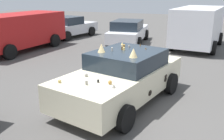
{
  "coord_description": "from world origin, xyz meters",
  "views": [
    {
      "loc": [
        -6.33,
        -2.21,
        3.02
      ],
      "look_at": [
        0.0,
        0.3,
        0.9
      ],
      "focal_mm": 40.4,
      "sensor_mm": 36.0,
      "label": 1
    }
  ],
  "objects_px": {
    "parked_van_row_back_center": "(198,26)",
    "parked_sedan_far_left": "(70,27)",
    "art_car_decorated": "(123,77)",
    "parked_sedan_near_left": "(128,32)",
    "parked_van_behind_left": "(18,30)"
  },
  "relations": [
    {
      "from": "parked_sedan_near_left",
      "to": "parked_sedan_far_left",
      "type": "distance_m",
      "value": 4.56
    },
    {
      "from": "parked_van_row_back_center",
      "to": "parked_sedan_near_left",
      "type": "distance_m",
      "value": 3.98
    },
    {
      "from": "art_car_decorated",
      "to": "parked_sedan_far_left",
      "type": "xyz_separation_m",
      "value": [
        8.78,
        6.97,
        -0.03
      ]
    },
    {
      "from": "parked_van_behind_left",
      "to": "parked_sedan_far_left",
      "type": "xyz_separation_m",
      "value": [
        4.66,
        -0.35,
        -0.4
      ]
    },
    {
      "from": "parked_van_behind_left",
      "to": "parked_sedan_far_left",
      "type": "bearing_deg",
      "value": -178.74
    },
    {
      "from": "parked_van_row_back_center",
      "to": "parked_sedan_far_left",
      "type": "height_order",
      "value": "parked_van_row_back_center"
    },
    {
      "from": "art_car_decorated",
      "to": "parked_sedan_near_left",
      "type": "height_order",
      "value": "art_car_decorated"
    },
    {
      "from": "parked_van_row_back_center",
      "to": "parked_van_behind_left",
      "type": "xyz_separation_m",
      "value": [
        -4.27,
        8.78,
        -0.14
      ]
    },
    {
      "from": "parked_van_behind_left",
      "to": "parked_sedan_far_left",
      "type": "height_order",
      "value": "parked_van_behind_left"
    },
    {
      "from": "art_car_decorated",
      "to": "parked_van_behind_left",
      "type": "distance_m",
      "value": 8.4
    },
    {
      "from": "parked_van_row_back_center",
      "to": "parked_sedan_near_left",
      "type": "xyz_separation_m",
      "value": [
        -0.33,
        3.93,
        -0.51
      ]
    },
    {
      "from": "parked_van_row_back_center",
      "to": "parked_van_behind_left",
      "type": "bearing_deg",
      "value": -57.44
    },
    {
      "from": "parked_sedan_near_left",
      "to": "parked_sedan_far_left",
      "type": "xyz_separation_m",
      "value": [
        0.71,
        4.5,
        -0.03
      ]
    },
    {
      "from": "parked_sedan_near_left",
      "to": "art_car_decorated",
      "type": "bearing_deg",
      "value": -169.07
    },
    {
      "from": "parked_van_row_back_center",
      "to": "parked_sedan_near_left",
      "type": "relative_size",
      "value": 1.06
    }
  ]
}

